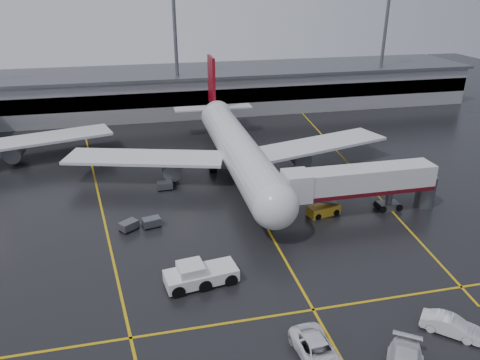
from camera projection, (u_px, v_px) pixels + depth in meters
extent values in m
plane|color=black|center=(252.00, 201.00, 59.50)|extent=(220.00, 220.00, 0.00)
cube|color=gold|center=(252.00, 201.00, 59.50)|extent=(0.25, 90.00, 0.02)
cube|color=gold|center=(313.00, 310.00, 39.82)|extent=(60.00, 0.25, 0.02)
cube|color=gold|center=(96.00, 184.00, 64.39)|extent=(9.99, 69.35, 0.02)
cube|color=gold|center=(347.00, 162.00, 72.08)|extent=(7.57, 69.64, 0.02)
cube|color=gray|center=(199.00, 91.00, 100.83)|extent=(120.00, 18.00, 8.00)
cube|color=black|center=(205.00, 98.00, 92.76)|extent=(120.00, 0.40, 3.00)
cube|color=#595B60|center=(198.00, 71.00, 99.11)|extent=(122.00, 19.00, 0.60)
cylinder|color=#595B60|center=(176.00, 56.00, 91.06)|extent=(0.70, 0.70, 25.00)
cylinder|color=#595B60|center=(383.00, 49.00, 100.17)|extent=(0.70, 0.70, 25.00)
cylinder|color=silver|center=(238.00, 150.00, 64.98)|extent=(5.20, 36.00, 5.20)
sphere|color=silver|center=(275.00, 206.00, 48.88)|extent=(5.20, 5.20, 5.20)
cone|color=silver|center=(213.00, 109.00, 83.52)|extent=(4.94, 8.00, 4.94)
cube|color=maroon|center=(212.00, 81.00, 82.46)|extent=(0.50, 5.50, 8.50)
cube|color=silver|center=(213.00, 108.00, 83.44)|extent=(14.00, 3.00, 0.25)
cube|color=silver|center=(145.00, 158.00, 64.45)|extent=(22.80, 11.83, 0.40)
cube|color=silver|center=(319.00, 144.00, 69.72)|extent=(22.80, 11.83, 0.40)
cylinder|color=#595B60|center=(171.00, 167.00, 64.83)|extent=(2.60, 4.50, 2.60)
cylinder|color=#595B60|center=(299.00, 157.00, 68.67)|extent=(2.60, 4.50, 2.60)
cylinder|color=#595B60|center=(267.00, 219.00, 52.84)|extent=(0.56, 0.56, 2.00)
cylinder|color=#595B60|center=(213.00, 165.00, 68.29)|extent=(0.56, 0.56, 2.00)
cylinder|color=#595B60|center=(254.00, 162.00, 69.59)|extent=(0.56, 0.56, 2.00)
cylinder|color=black|center=(266.00, 223.00, 53.06)|extent=(0.40, 1.10, 1.10)
cylinder|color=black|center=(213.00, 168.00, 68.47)|extent=(1.00, 1.40, 1.40)
cylinder|color=black|center=(254.00, 164.00, 69.76)|extent=(1.00, 1.40, 1.40)
cube|color=silver|center=(38.00, 139.00, 71.94)|extent=(22.80, 11.83, 0.40)
cylinder|color=#595B60|center=(15.00, 151.00, 70.90)|extent=(2.60, 4.50, 2.60)
cube|color=silver|center=(362.00, 180.00, 54.81)|extent=(18.00, 3.20, 3.00)
cube|color=#4D0A11|center=(361.00, 190.00, 55.33)|extent=(18.00, 3.30, 0.50)
cube|color=silver|center=(296.00, 186.00, 53.15)|extent=(3.00, 3.40, 3.30)
cylinder|color=#595B60|center=(389.00, 198.00, 56.78)|extent=(0.80, 0.80, 3.00)
cube|color=#595B60|center=(388.00, 206.00, 57.20)|extent=(2.60, 1.60, 0.90)
cylinder|color=#595B60|center=(426.00, 191.00, 57.59)|extent=(2.40, 2.40, 4.00)
cylinder|color=black|center=(380.00, 207.00, 56.97)|extent=(0.90, 1.80, 0.90)
cylinder|color=black|center=(396.00, 205.00, 57.42)|extent=(0.90, 1.80, 0.90)
cube|color=silver|center=(201.00, 275.00, 42.99)|extent=(7.07, 3.63, 1.16)
cube|color=silver|center=(191.00, 269.00, 42.29)|extent=(2.62, 2.62, 0.97)
cube|color=black|center=(191.00, 269.00, 42.29)|extent=(2.36, 2.36, 0.87)
cylinder|color=black|center=(175.00, 284.00, 42.31)|extent=(1.65, 3.04, 1.25)
cylinder|color=black|center=(201.00, 278.00, 43.13)|extent=(1.65, 3.04, 1.25)
cylinder|color=black|center=(226.00, 273.00, 43.95)|extent=(1.65, 3.04, 1.25)
cube|color=gold|center=(324.00, 210.00, 55.86)|extent=(4.25, 2.51, 1.21)
cube|color=#595B60|center=(324.00, 201.00, 55.40)|extent=(3.96, 1.84, 1.39)
cylinder|color=black|center=(314.00, 214.00, 55.44)|extent=(1.18, 2.00, 0.77)
cylinder|color=black|center=(332.00, 210.00, 56.50)|extent=(1.18, 2.00, 0.77)
imported|color=white|center=(318.00, 352.00, 34.19)|extent=(3.11, 6.06, 1.64)
imported|color=white|center=(451.00, 326.00, 36.90)|extent=(4.50, 4.33, 1.53)
cube|color=#595B60|center=(152.00, 222.00, 53.02)|extent=(2.25, 1.73, 0.90)
cylinder|color=black|center=(146.00, 229.00, 52.47)|extent=(0.40, 0.20, 0.40)
cylinder|color=black|center=(160.00, 226.00, 53.12)|extent=(0.40, 0.20, 0.40)
cylinder|color=black|center=(144.00, 225.00, 53.30)|extent=(0.40, 0.20, 0.40)
cylinder|color=black|center=(157.00, 222.00, 53.94)|extent=(0.40, 0.20, 0.40)
cube|color=#595B60|center=(129.00, 225.00, 52.29)|extent=(2.38, 2.24, 0.90)
cylinder|color=black|center=(126.00, 233.00, 51.62)|extent=(0.40, 0.20, 0.40)
cylinder|color=black|center=(137.00, 227.00, 52.74)|extent=(0.40, 0.20, 0.40)
cylinder|color=black|center=(121.00, 230.00, 52.22)|extent=(0.40, 0.20, 0.40)
cylinder|color=black|center=(132.00, 225.00, 53.33)|extent=(0.40, 0.20, 0.40)
cube|color=#595B60|center=(165.00, 185.00, 62.51)|extent=(2.05, 1.38, 0.90)
cylinder|color=black|center=(160.00, 190.00, 62.07)|extent=(0.40, 0.20, 0.40)
cylinder|color=black|center=(171.00, 189.00, 62.45)|extent=(0.40, 0.20, 0.40)
cylinder|color=black|center=(159.00, 187.00, 62.95)|extent=(0.40, 0.20, 0.40)
cylinder|color=black|center=(171.00, 186.00, 63.33)|extent=(0.40, 0.20, 0.40)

